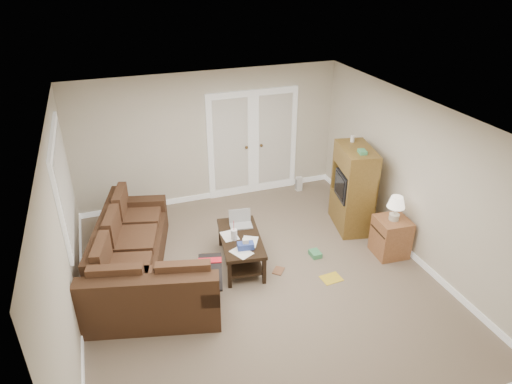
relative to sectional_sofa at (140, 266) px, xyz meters
name	(u,v)px	position (x,y,z in m)	size (l,w,h in m)	color
floor	(259,280)	(1.65, -0.47, -0.32)	(5.50, 5.50, 0.00)	gray
ceiling	(260,118)	(1.65, -0.47, 2.18)	(5.00, 5.50, 0.02)	white
wall_left	(63,241)	(-0.85, -0.47, 0.93)	(0.02, 5.50, 2.50)	beige
wall_right	(414,180)	(4.15, -0.47, 0.93)	(0.02, 5.50, 2.50)	beige
wall_back	(209,138)	(1.65, 2.28, 0.93)	(5.00, 0.02, 2.50)	beige
wall_front	(368,356)	(1.65, -3.22, 0.93)	(5.00, 0.02, 2.50)	beige
baseboards	(259,277)	(1.65, -0.47, -0.27)	(5.00, 5.50, 0.10)	white
french_doors	(253,144)	(2.50, 2.25, 0.71)	(1.80, 0.05, 2.13)	white
window_left	(63,183)	(-0.82, 0.53, 1.23)	(0.05, 1.92, 1.42)	white
sectional_sofa	(140,266)	(0.00, 0.00, 0.00)	(1.94, 3.03, 0.83)	#422A19
coffee_table	(241,248)	(1.53, 0.04, -0.06)	(0.76, 1.26, 0.81)	black
tv_armoire	(353,188)	(3.68, 0.45, 0.42)	(0.69, 1.01, 1.59)	brown
side_cabinet	(391,234)	(3.85, -0.53, 0.05)	(0.53, 0.53, 1.04)	#9A6038
space_heater	(299,184)	(3.39, 1.98, -0.18)	(0.12, 0.10, 0.29)	white
floor_magazine	(331,278)	(2.68, -0.80, -0.32)	(0.30, 0.24, 0.01)	yellow
floor_greenbox	(315,254)	(2.70, -0.20, -0.28)	(0.15, 0.20, 0.08)	#44975F
floor_book	(274,270)	(1.94, -0.32, -0.32)	(0.15, 0.20, 0.02)	brown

